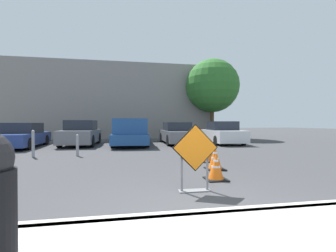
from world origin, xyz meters
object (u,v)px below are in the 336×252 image
(traffic_cone_nearest, at_px, (216,167))
(bollard_nearest, at_px, (77,145))
(traffic_cone_fourth, at_px, (207,147))
(pickup_truck, at_px, (131,134))
(road_closed_sign, at_px, (195,155))
(parked_car_fourth, at_px, (222,133))
(traffic_cone_third, at_px, (209,153))
(parked_car_third, at_px, (177,134))
(bollard_second, at_px, (33,143))
(parked_car_nearest, at_px, (22,136))
(parked_car_second, at_px, (81,134))
(traffic_cone_second, at_px, (215,159))

(traffic_cone_nearest, bearing_deg, bollard_nearest, 131.80)
(traffic_cone_fourth, xyz_separation_m, pickup_truck, (-3.00, 5.09, 0.34))
(road_closed_sign, relative_size, parked_car_fourth, 0.32)
(traffic_cone_third, distance_m, parked_car_third, 6.95)
(road_closed_sign, relative_size, bollard_second, 1.24)
(traffic_cone_nearest, height_order, bollard_nearest, bollard_nearest)
(parked_car_third, xyz_separation_m, bollard_nearest, (-5.20, -4.75, -0.18))
(parked_car_nearest, relative_size, bollard_second, 4.36)
(traffic_cone_nearest, xyz_separation_m, parked_car_nearest, (-7.91, 8.68, 0.33))
(road_closed_sign, height_order, bollard_nearest, road_closed_sign)
(parked_car_second, distance_m, parked_car_third, 5.99)
(parked_car_nearest, distance_m, pickup_truck, 5.98)
(road_closed_sign, height_order, bollard_second, road_closed_sign)
(parked_car_third, relative_size, parked_car_fourth, 1.02)
(road_closed_sign, distance_m, parked_car_third, 10.34)
(traffic_cone_third, bearing_deg, parked_car_third, 86.96)
(parked_car_nearest, relative_size, parked_car_third, 1.09)
(parked_car_nearest, relative_size, parked_car_fourth, 1.12)
(traffic_cone_second, xyz_separation_m, bollard_nearest, (-4.56, 3.46, 0.16))
(road_closed_sign, distance_m, traffic_cone_second, 2.34)
(parked_car_nearest, bearing_deg, bollard_nearest, 129.78)
(traffic_cone_fourth, distance_m, bollard_nearest, 5.28)
(bollard_second, bearing_deg, parked_car_third, 34.68)
(parked_car_third, distance_m, bollard_nearest, 7.05)
(parked_car_second, height_order, parked_car_fourth, parked_car_second)
(road_closed_sign, bearing_deg, parked_car_nearest, 126.95)
(traffic_cone_third, distance_m, pickup_truck, 6.84)
(traffic_cone_fourth, bearing_deg, bollard_second, 171.92)
(traffic_cone_fourth, bearing_deg, road_closed_sign, -112.41)
(traffic_cone_second, distance_m, bollard_nearest, 5.72)
(parked_car_second, relative_size, parked_car_third, 0.95)
(parked_car_second, distance_m, bollard_nearest, 4.78)
(traffic_cone_second, relative_size, bollard_nearest, 0.73)
(parked_car_third, bearing_deg, bollard_second, 34.52)
(traffic_cone_nearest, xyz_separation_m, parked_car_second, (-4.91, 9.31, 0.41))
(parked_car_fourth, height_order, bollard_nearest, parked_car_fourth)
(traffic_cone_fourth, distance_m, pickup_truck, 5.92)
(parked_car_nearest, bearing_deg, traffic_cone_nearest, 129.18)
(pickup_truck, xyz_separation_m, bollard_second, (-3.86, -4.11, -0.15))
(traffic_cone_third, relative_size, pickup_truck, 0.12)
(parked_car_third, bearing_deg, road_closed_sign, 79.56)
(road_closed_sign, distance_m, pickup_truck, 9.61)
(traffic_cone_fourth, relative_size, parked_car_third, 0.18)
(traffic_cone_nearest, bearing_deg, road_closed_sign, -132.94)
(traffic_cone_second, bearing_deg, road_closed_sign, -121.43)
(traffic_cone_second, xyz_separation_m, pickup_truck, (-2.36, 7.57, 0.40))
(bollard_nearest, bearing_deg, parked_car_fourth, 28.14)
(pickup_truck, bearing_deg, traffic_cone_third, 114.61)
(traffic_cone_nearest, xyz_separation_m, bollard_second, (-5.78, 4.61, 0.27))
(traffic_cone_third, height_order, bollard_nearest, bollard_nearest)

